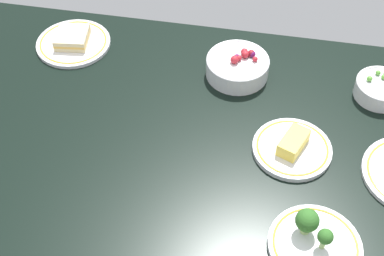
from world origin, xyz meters
The scene contains 6 objects.
dining_table centered at (0.00, 0.00, 2.00)cm, with size 144.80×84.98×4.00cm, color black.
plate_sandwich centered at (-39.79, 27.04, 5.24)cm, with size 21.15×21.15×4.25cm.
plate_cheese centered at (24.44, -1.00, 5.24)cm, with size 18.90×18.90×4.83cm.
bowl_berries centered at (8.10, 23.29, 6.95)cm, with size 16.96×16.96×7.18cm.
plate_broccoli centered at (30.26, -25.76, 5.93)cm, with size 19.40×19.40×8.30cm.
bowl_peas centered at (45.60, 21.96, 6.57)cm, with size 13.30×13.30×5.84cm.
Camera 1 is at (15.80, -84.27, 102.64)cm, focal length 49.73 mm.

